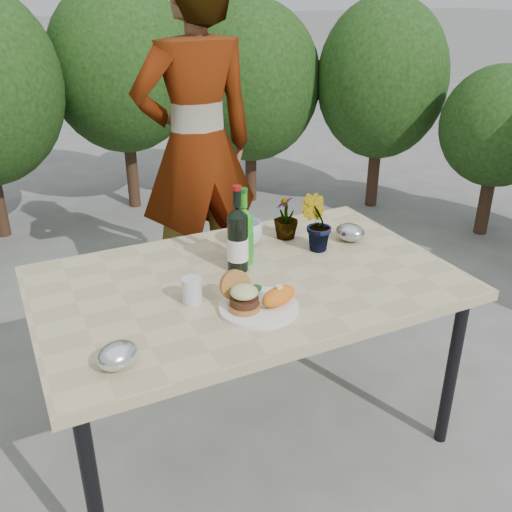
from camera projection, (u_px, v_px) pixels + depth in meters
name	position (u px, v px, depth m)	size (l,w,h in m)	color
ground	(248.00, 428.00, 2.52)	(80.00, 80.00, 0.00)	#61615C
patio_table	(247.00, 291.00, 2.23)	(1.60, 1.00, 0.75)	tan
shrub_hedge	(130.00, 116.00, 3.41)	(6.77, 5.04, 1.90)	#382316
dinner_plate	(259.00, 307.00, 1.99)	(0.28, 0.28, 0.01)	white
burger_stack	(242.00, 295.00, 1.96)	(0.11, 0.16, 0.11)	#B7722D
sweet_potato	(279.00, 296.00, 1.98)	(0.15, 0.08, 0.06)	orange
grilled_veg	(252.00, 290.00, 2.06)	(0.08, 0.05, 0.03)	olive
wine_bottle	(238.00, 240.00, 2.22)	(0.08, 0.08, 0.35)	black
sparkling_water	(244.00, 236.00, 2.28)	(0.08, 0.08, 0.32)	#249C1C
plastic_cup	(192.00, 290.00, 2.02)	(0.07, 0.07, 0.10)	silver
seedling_left	(237.00, 236.00, 2.33)	(0.10, 0.07, 0.19)	#225B1F
seedling_mid	(316.00, 223.00, 2.39)	(0.13, 0.11, 0.24)	#285A1E
seedling_right	(286.00, 216.00, 2.52)	(0.11, 0.11, 0.20)	#235B1F
blue_bowl	(247.00, 233.00, 2.47)	(0.13, 0.13, 0.10)	silver
foil_packet_left	(118.00, 355.00, 1.68)	(0.13, 0.11, 0.08)	silver
foil_packet_right	(350.00, 232.00, 2.51)	(0.13, 0.11, 0.08)	#AEB0B5
person	(197.00, 148.00, 3.12)	(0.71, 0.46, 1.93)	#A56452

